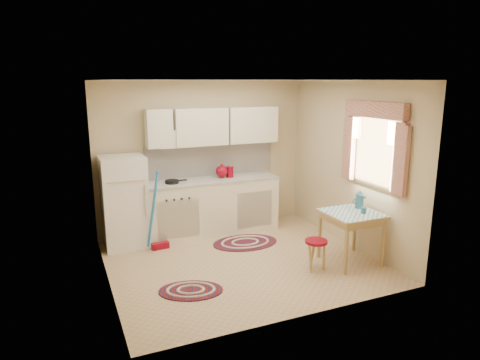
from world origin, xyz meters
The scene contains 14 objects.
room_shell centered at (0.16, 0.24, 1.60)m, with size 3.64×3.60×2.52m.
fridge centered at (-1.39, 1.25, 0.70)m, with size 0.65×0.60×1.40m, color white.
broom centered at (-0.95, 0.90, 0.60)m, with size 0.28×0.12×1.20m, color #1E74BF, non-canonical shape.
base_cabinets centered at (0.00, 1.30, 0.44)m, with size 2.25×0.60×0.88m, color #EDE9CE.
countertop centered at (0.00, 1.30, 0.90)m, with size 2.27×0.62×0.04m, color #B3B0AA.
frying_pan centered at (-0.65, 1.25, 0.94)m, with size 0.21×0.21×0.05m, color black.
red_kettle centered at (0.21, 1.30, 1.03)m, with size 0.22×0.20×0.22m, color maroon, non-canonical shape.
red_canister centered at (0.35, 1.30, 1.00)m, with size 0.12×0.12×0.16m, color maroon.
table centered at (1.40, -0.62, 0.36)m, with size 0.72×0.72×0.72m, color tan.
stool centered at (0.81, -0.65, 0.21)m, with size 0.30×0.30×0.42m, color maroon.
coffee_pot centered at (1.61, -0.50, 0.86)m, with size 0.14×0.12×0.28m, color #2A6280, non-canonical shape.
mug centered at (1.51, -0.72, 0.77)m, with size 0.07×0.07×0.10m, color #2A6280.
rug_center centered at (0.33, 0.60, 0.01)m, with size 1.04×0.69×0.02m, color maroon, non-canonical shape.
rug_left centered at (-0.92, -0.58, 0.01)m, with size 0.78×0.52×0.02m, color maroon, non-canonical shape.
Camera 1 is at (-2.24, -5.18, 2.49)m, focal length 32.00 mm.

